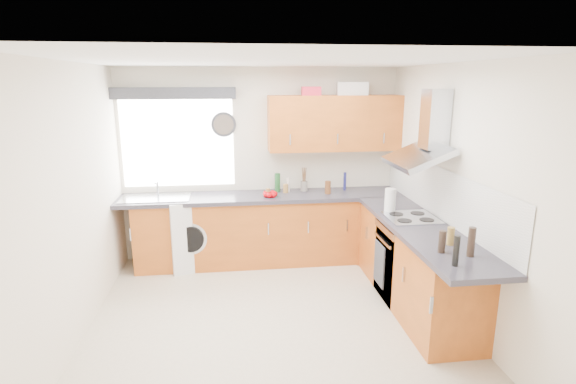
{
  "coord_description": "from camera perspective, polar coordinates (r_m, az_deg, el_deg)",
  "views": [
    {
      "loc": [
        -0.37,
        -4.06,
        2.33
      ],
      "look_at": [
        0.25,
        0.85,
        1.1
      ],
      "focal_mm": 28.0,
      "sensor_mm": 36.0,
      "label": 1
    }
  ],
  "objects": [
    {
      "name": "ground_plane",
      "position": [
        4.69,
        -1.8,
        -15.82
      ],
      "size": [
        3.6,
        3.6,
        0.0
      ],
      "primitive_type": "plane",
      "color": "beige"
    },
    {
      "name": "ceiling",
      "position": [
        4.08,
        -2.08,
        16.36
      ],
      "size": [
        3.6,
        3.6,
        0.02
      ],
      "primitive_type": "cube",
      "color": "white",
      "rests_on": "wall_back"
    },
    {
      "name": "wall_back",
      "position": [
        5.97,
        -3.53,
        3.51
      ],
      "size": [
        3.6,
        0.02,
        2.5
      ],
      "primitive_type": "cube",
      "color": "silver",
      "rests_on": "ground_plane"
    },
    {
      "name": "wall_front",
      "position": [
        2.53,
        1.91,
        -11.3
      ],
      "size": [
        3.6,
        0.02,
        2.5
      ],
      "primitive_type": "cube",
      "color": "silver",
      "rests_on": "ground_plane"
    },
    {
      "name": "wall_left",
      "position": [
        4.43,
        -25.78,
        -1.54
      ],
      "size": [
        0.02,
        3.6,
        2.5
      ],
      "primitive_type": "cube",
      "color": "silver",
      "rests_on": "ground_plane"
    },
    {
      "name": "wall_right",
      "position": [
        4.72,
        20.37,
        -0.13
      ],
      "size": [
        0.02,
        3.6,
        2.5
      ],
      "primitive_type": "cube",
      "color": "silver",
      "rests_on": "ground_plane"
    },
    {
      "name": "window",
      "position": [
        5.94,
        -13.79,
        6.02
      ],
      "size": [
        1.4,
        0.02,
        1.1
      ],
      "primitive_type": "cube",
      "color": "silver",
      "rests_on": "wall_back"
    },
    {
      "name": "window_blind",
      "position": [
        5.8,
        -14.25,
        12.07
      ],
      "size": [
        1.5,
        0.18,
        0.14
      ],
      "primitive_type": "cube",
      "color": "#2D2E33",
      "rests_on": "wall_back"
    },
    {
      "name": "splashback",
      "position": [
        4.99,
        18.65,
        -0.09
      ],
      "size": [
        0.01,
        3.0,
        0.54
      ],
      "primitive_type": "cube",
      "color": "white",
      "rests_on": "wall_right"
    },
    {
      "name": "base_cab_back",
      "position": [
        5.89,
        -4.2,
        -4.9
      ],
      "size": [
        3.0,
        0.58,
        0.86
      ],
      "primitive_type": "cube",
      "color": "#9F4C18",
      "rests_on": "ground_plane"
    },
    {
      "name": "base_cab_corner",
      "position": [
        6.16,
        10.88,
        -4.26
      ],
      "size": [
        0.6,
        0.6,
        0.86
      ],
      "primitive_type": "cube",
      "color": "#9F4C18",
      "rests_on": "ground_plane"
    },
    {
      "name": "base_cab_right",
      "position": [
        4.98,
        15.78,
        -9.01
      ],
      "size": [
        0.58,
        2.1,
        0.86
      ],
      "primitive_type": "cube",
      "color": "#9F4C18",
      "rests_on": "ground_plane"
    },
    {
      "name": "worktop_back",
      "position": [
        5.75,
        -3.28,
        -0.61
      ],
      "size": [
        3.6,
        0.62,
        0.05
      ],
      "primitive_type": "cube",
      "color": "#2C2A33",
      "rests_on": "base_cab_back"
    },
    {
      "name": "worktop_right",
      "position": [
        4.69,
        16.73,
        -4.58
      ],
      "size": [
        0.62,
        2.42,
        0.05
      ],
      "primitive_type": "cube",
      "color": "#2C2A33",
      "rests_on": "base_cab_right"
    },
    {
      "name": "sink",
      "position": [
        5.8,
        -16.5,
        -0.37
      ],
      "size": [
        0.84,
        0.46,
        0.1
      ],
      "primitive_type": null,
      "color": "#B2B8C5",
      "rests_on": "worktop_back"
    },
    {
      "name": "oven",
      "position": [
        5.11,
        15.02,
        -8.44
      ],
      "size": [
        0.56,
        0.58,
        0.85
      ],
      "primitive_type": "cube",
      "color": "black",
      "rests_on": "ground_plane"
    },
    {
      "name": "hob_plate",
      "position": [
        4.94,
        15.37,
        -3.15
      ],
      "size": [
        0.52,
        0.52,
        0.01
      ],
      "primitive_type": "cube",
      "color": "#B2B8C5",
      "rests_on": "worktop_right"
    },
    {
      "name": "extractor_hood",
      "position": [
        4.81,
        17.14,
        6.68
      ],
      "size": [
        0.52,
        0.78,
        0.66
      ],
      "primitive_type": null,
      "color": "#B2B8C5",
      "rests_on": "wall_right"
    },
    {
      "name": "upper_cabinets",
      "position": [
        5.85,
        5.93,
        8.7
      ],
      "size": [
        1.7,
        0.35,
        0.7
      ],
      "primitive_type": "cube",
      "color": "#9F4C18",
      "rests_on": "wall_back"
    },
    {
      "name": "washing_machine",
      "position": [
        5.91,
        -12.05,
        -4.9
      ],
      "size": [
        0.76,
        0.75,
        0.9
      ],
      "primitive_type": "cube",
      "rotation": [
        0.0,
        0.0,
        0.29
      ],
      "color": "silver",
      "rests_on": "ground_plane"
    },
    {
      "name": "wall_clock",
      "position": [
        5.84,
        -8.18,
        8.47
      ],
      "size": [
        0.32,
        0.04,
        0.32
      ],
      "primitive_type": "cylinder",
      "rotation": [
        1.57,
        0.0,
        0.0
      ],
      "color": "#2D2E33",
      "rests_on": "wall_back"
    },
    {
      "name": "casserole",
      "position": [
        5.98,
        8.07,
        12.89
      ],
      "size": [
        0.42,
        0.32,
        0.16
      ],
      "primitive_type": "cube",
      "rotation": [
        0.0,
        0.0,
        -0.11
      ],
      "color": "silver",
      "rests_on": "upper_cabinets"
    },
    {
      "name": "storage_box",
      "position": [
        5.73,
        2.96,
        12.69
      ],
      "size": [
        0.25,
        0.22,
        0.11
      ],
      "primitive_type": "cube",
      "rotation": [
        0.0,
        0.0,
        -0.09
      ],
      "color": "red",
      "rests_on": "upper_cabinets"
    },
    {
      "name": "utensil_pot",
      "position": [
        5.94,
        2.04,
        0.76
      ],
      "size": [
        0.1,
        0.1,
        0.13
      ],
      "primitive_type": "cylinder",
      "rotation": [
        0.0,
        0.0,
        0.08
      ],
      "color": "slate",
      "rests_on": "worktop_back"
    },
    {
      "name": "kitchen_roll",
      "position": [
        5.08,
        12.85,
        -1.06
      ],
      "size": [
        0.15,
        0.15,
        0.27
      ],
      "primitive_type": "cylinder",
      "rotation": [
        0.0,
        0.0,
        -0.29
      ],
      "color": "silver",
      "rests_on": "worktop_right"
    },
    {
      "name": "tomato_cluster",
      "position": [
        5.63,
        -2.31,
        -0.26
      ],
      "size": [
        0.19,
        0.19,
        0.07
      ],
      "primitive_type": null,
      "rotation": [
        0.0,
        0.0,
        0.18
      ],
      "color": "#B70109",
      "rests_on": "worktop_back"
    },
    {
      "name": "jar_0",
      "position": [
        5.64,
        -2.57,
        -0.06
      ],
      "size": [
        0.06,
        0.06,
        0.11
      ],
      "primitive_type": "cylinder",
      "color": "brown",
      "rests_on": "worktop_back"
    },
    {
      "name": "jar_1",
      "position": [
        5.88,
        -1.35,
        1.21
      ],
      "size": [
        0.07,
        0.07,
        0.24
      ],
      "primitive_type": "cylinder",
      "color": "#1D5123",
      "rests_on": "worktop_back"
    },
    {
      "name": "jar_2",
      "position": [
        5.84,
        -0.3,
        0.46
      ],
      "size": [
        0.07,
        0.07,
        0.12
      ],
      "primitive_type": "cylinder",
      "color": "olive",
      "rests_on": "worktop_back"
    },
    {
      "name": "jar_3",
      "position": [
        5.8,
        5.08,
        0.59
      ],
      "size": [
        0.07,
        0.07,
        0.17
      ],
      "primitive_type": "cylinder",
      "color": "brown",
      "rests_on": "worktop_back"
    },
    {
      "name": "jar_4",
      "position": [
        5.86,
        0.03,
        0.91
      ],
      "size": [
        0.05,
        0.05,
        0.19
      ],
      "primitive_type": "cylinder",
      "color": "#B9AA9E",
      "rests_on": "worktop_back"
    },
    {
      "name": "jar_5",
      "position": [
        6.01,
        7.22,
        1.36
      ],
      "size": [
        0.04,
        0.04,
        0.24
      ],
      "primitive_type": "cylinder",
      "color": "navy",
      "rests_on": "worktop_back"
    },
    {
      "name": "bottle_0",
      "position": [
        3.78,
        20.58,
        -7.0
      ],
      "size": [
        0.05,
        0.05,
        0.25
      ],
      "primitive_type": "cylinder",
      "color": "black",
      "rests_on": "worktop_right"
    },
    {
      "name": "bottle_1",
      "position": [
        4.03,
        18.99,
        -5.99
      ],
      "size": [
        0.06,
        0.06,
        0.19
      ],
      "primitive_type": "cylinder",
      "color": "black",
      "rests_on": "worktop_right"
    },
    {
      "name": "bottle_2",
      "position": [
        4.24,
        19.96,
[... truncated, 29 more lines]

